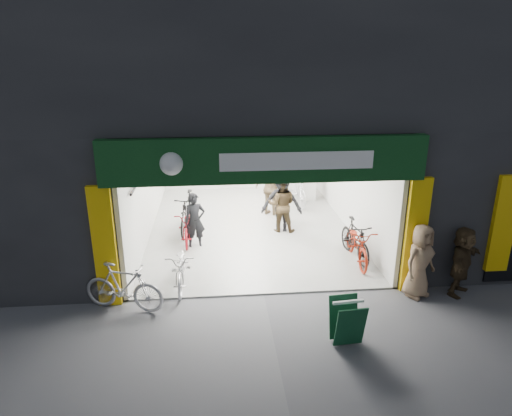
{
  "coord_description": "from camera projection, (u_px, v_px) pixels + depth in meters",
  "views": [
    {
      "loc": [
        -0.99,
        -8.72,
        5.09
      ],
      "look_at": [
        -0.04,
        1.5,
        1.5
      ],
      "focal_mm": 32.0,
      "sensor_mm": 36.0,
      "label": 1
    }
  ],
  "objects": [
    {
      "name": "building",
      "position": [
        277.0,
        77.0,
        13.31
      ],
      "size": [
        17.0,
        10.27,
        8.0
      ],
      "color": "#232326",
      "rests_on": "ground"
    },
    {
      "name": "bike_left_midback",
      "position": [
        187.0,
        225.0,
        12.62
      ],
      "size": [
        0.69,
        1.81,
        0.94
      ],
      "primitive_type": "imported",
      "rotation": [
        0.0,
        0.0,
        0.03
      ],
      "color": "maroon",
      "rests_on": "ground"
    },
    {
      "name": "parked_bike",
      "position": [
        124.0,
        287.0,
        9.26
      ],
      "size": [
        1.79,
        1.0,
        1.04
      ],
      "primitive_type": "imported",
      "rotation": [
        0.0,
        0.0,
        1.26
      ],
      "color": "silver",
      "rests_on": "ground"
    },
    {
      "name": "customer_a",
      "position": [
        195.0,
        221.0,
        12.12
      ],
      "size": [
        0.63,
        0.48,
        1.53
      ],
      "primitive_type": "imported",
      "rotation": [
        0.0,
        0.0,
        0.23
      ],
      "color": "black",
      "rests_on": "ground"
    },
    {
      "name": "bike_left_midfront",
      "position": [
        188.0,
        213.0,
        13.21
      ],
      "size": [
        0.86,
        2.05,
        1.19
      ],
      "primitive_type": "imported",
      "rotation": [
        0.0,
        0.0,
        -0.15
      ],
      "color": "black",
      "rests_on": "ground"
    },
    {
      "name": "customer_b",
      "position": [
        282.0,
        205.0,
        13.16
      ],
      "size": [
        0.92,
        0.78,
        1.67
      ],
      "primitive_type": "imported",
      "rotation": [
        0.0,
        0.0,
        2.94
      ],
      "color": "#3B2D1A",
      "rests_on": "ground"
    },
    {
      "name": "customer_c",
      "position": [
        282.0,
        202.0,
        13.13
      ],
      "size": [
        1.27,
        0.85,
        1.82
      ],
      "primitive_type": "imported",
      "rotation": [
        0.0,
        0.0,
        -0.15
      ],
      "color": "black",
      "rests_on": "ground"
    },
    {
      "name": "pedestrian_near",
      "position": [
        420.0,
        261.0,
        9.7
      ],
      "size": [
        0.96,
        0.84,
        1.64
      ],
      "primitive_type": "imported",
      "rotation": [
        0.0,
        0.0,
        0.5
      ],
      "color": "#957557",
      "rests_on": "ground"
    },
    {
      "name": "bike_left_back",
      "position": [
        188.0,
        213.0,
        13.26
      ],
      "size": [
        0.77,
        2.01,
        1.18
      ],
      "primitive_type": "imported",
      "rotation": [
        0.0,
        0.0,
        -0.11
      ],
      "color": "silver",
      "rests_on": "ground"
    },
    {
      "name": "ground",
      "position": [
        264.0,
        295.0,
        9.97
      ],
      "size": [
        60.0,
        60.0,
        0.0
      ],
      "primitive_type": "plane",
      "color": "#56565B",
      "rests_on": "ground"
    },
    {
      "name": "bike_right_back",
      "position": [
        297.0,
        189.0,
        15.58
      ],
      "size": [
        0.75,
        1.93,
        1.13
      ],
      "primitive_type": "imported",
      "rotation": [
        0.0,
        0.0,
        0.12
      ],
      "color": "silver",
      "rests_on": "ground"
    },
    {
      "name": "sandwich_board",
      "position": [
        347.0,
        321.0,
        8.21
      ],
      "size": [
        0.59,
        0.6,
        0.84
      ],
      "rotation": [
        0.0,
        0.0,
        0.08
      ],
      "color": "#0F3C22",
      "rests_on": "ground"
    },
    {
      "name": "pedestrian_far",
      "position": [
        462.0,
        261.0,
        9.8
      ],
      "size": [
        1.34,
        1.35,
        1.56
      ],
      "primitive_type": "imported",
      "rotation": [
        0.0,
        0.0,
        0.8
      ],
      "color": "#3C2D1B",
      "rests_on": "ground"
    },
    {
      "name": "bike_left_front",
      "position": [
        182.0,
        267.0,
        10.22
      ],
      "size": [
        0.63,
        1.75,
        0.92
      ],
      "primitive_type": "imported",
      "rotation": [
        0.0,
        0.0,
        0.01
      ],
      "color": "silver",
      "rests_on": "ground"
    },
    {
      "name": "bike_right_front",
      "position": [
        355.0,
        240.0,
        11.54
      ],
      "size": [
        0.68,
        1.77,
        1.04
      ],
      "primitive_type": "imported",
      "rotation": [
        0.0,
        0.0,
        0.11
      ],
      "color": "black",
      "rests_on": "ground"
    },
    {
      "name": "bike_right_mid",
      "position": [
        357.0,
        244.0,
        11.37
      ],
      "size": [
        0.71,
        1.87,
        0.97
      ],
      "primitive_type": "imported",
      "rotation": [
        0.0,
        0.0,
        -0.04
      ],
      "color": "#9A200E",
      "rests_on": "ground"
    },
    {
      "name": "customer_d",
      "position": [
        271.0,
        188.0,
        14.45
      ],
      "size": [
        1.15,
        0.91,
        1.83
      ],
      "primitive_type": "imported",
      "rotation": [
        0.0,
        0.0,
        2.63
      ],
      "color": "#816A4B",
      "rests_on": "ground"
    }
  ]
}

